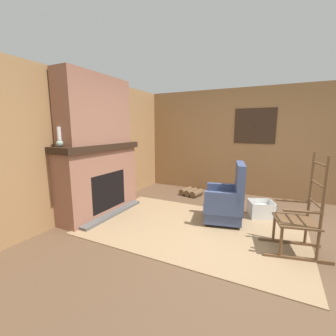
# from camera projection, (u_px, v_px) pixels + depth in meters

# --- Properties ---
(ground_plane) EXTENTS (14.00, 14.00, 0.00)m
(ground_plane) POSITION_uv_depth(u_px,v_px,m) (219.00, 238.00, 3.38)
(ground_plane) COLOR brown
(wood_panel_wall_left) EXTENTS (0.06, 5.67, 2.57)m
(wood_panel_wall_left) POSITION_uv_depth(u_px,v_px,m) (88.00, 146.00, 4.27)
(wood_panel_wall_left) COLOR #9E7247
(wood_panel_wall_left) RESTS_ON ground
(wood_panel_wall_back) EXTENTS (5.67, 0.09, 2.57)m
(wood_panel_wall_back) POSITION_uv_depth(u_px,v_px,m) (247.00, 142.00, 5.42)
(wood_panel_wall_back) COLOR #9E7247
(wood_panel_wall_back) RESTS_ON ground
(fireplace_hearth) EXTENTS (0.67, 1.80, 1.34)m
(fireplace_hearth) POSITION_uv_depth(u_px,v_px,m) (100.00, 179.00, 4.26)
(fireplace_hearth) COLOR #93604C
(fireplace_hearth) RESTS_ON ground
(chimney_breast) EXTENTS (0.40, 1.50, 1.21)m
(chimney_breast) POSITION_uv_depth(u_px,v_px,m) (96.00, 110.00, 4.05)
(chimney_breast) COLOR #93604C
(chimney_breast) RESTS_ON fireplace_hearth
(area_rug) EXTENTS (3.40, 2.12, 0.01)m
(area_rug) POSITION_uv_depth(u_px,v_px,m) (192.00, 228.00, 3.70)
(area_rug) COLOR #997A56
(area_rug) RESTS_ON ground
(armchair) EXTENTS (0.76, 0.79, 1.05)m
(armchair) POSITION_uv_depth(u_px,v_px,m) (226.00, 202.00, 3.87)
(armchair) COLOR #3D4C75
(armchair) RESTS_ON ground
(rocking_chair) EXTENTS (0.88, 0.62, 1.32)m
(rocking_chair) POSITION_uv_depth(u_px,v_px,m) (299.00, 221.00, 2.91)
(rocking_chair) COLOR brown
(rocking_chair) RESTS_ON ground
(firewood_stack) EXTENTS (0.54, 0.49, 0.16)m
(firewood_stack) POSITION_uv_depth(u_px,v_px,m) (191.00, 192.00, 5.51)
(firewood_stack) COLOR brown
(firewood_stack) RESTS_ON ground
(laundry_basket) EXTENTS (0.53, 0.51, 0.30)m
(laundry_basket) POSITION_uv_depth(u_px,v_px,m) (261.00, 209.00, 4.14)
(laundry_basket) COLOR white
(laundry_basket) RESTS_ON ground
(oil_lamp_vase) EXTENTS (0.11, 0.11, 0.31)m
(oil_lamp_vase) POSITION_uv_depth(u_px,v_px,m) (60.00, 140.00, 3.48)
(oil_lamp_vase) COLOR #99B29E
(oil_lamp_vase) RESTS_ON fireplace_hearth
(storage_case) EXTENTS (0.13, 0.23, 0.16)m
(storage_case) POSITION_uv_depth(u_px,v_px,m) (116.00, 138.00, 4.68)
(storage_case) COLOR gray
(storage_case) RESTS_ON fireplace_hearth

